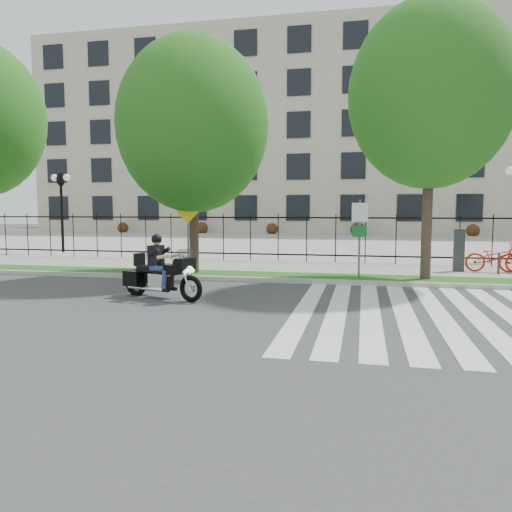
# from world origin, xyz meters

# --- Properties ---
(ground) EXTENTS (120.00, 120.00, 0.00)m
(ground) POSITION_xyz_m (0.00, 0.00, 0.00)
(ground) COLOR #39393C
(ground) RESTS_ON ground
(curb) EXTENTS (60.00, 0.20, 0.15)m
(curb) POSITION_xyz_m (0.00, 4.10, 0.07)
(curb) COLOR #A7A49D
(curb) RESTS_ON ground
(grass_verge) EXTENTS (60.00, 1.50, 0.15)m
(grass_verge) POSITION_xyz_m (0.00, 4.95, 0.07)
(grass_verge) COLOR #205415
(grass_verge) RESTS_ON ground
(sidewalk) EXTENTS (60.00, 3.50, 0.15)m
(sidewalk) POSITION_xyz_m (0.00, 7.45, 0.07)
(sidewalk) COLOR #9A9890
(sidewalk) RESTS_ON ground
(plaza) EXTENTS (80.00, 34.00, 0.10)m
(plaza) POSITION_xyz_m (0.00, 25.00, 0.05)
(plaza) COLOR #9A9890
(plaza) RESTS_ON ground
(crosswalk_stripes) EXTENTS (5.70, 8.00, 0.01)m
(crosswalk_stripes) POSITION_xyz_m (4.83, 0.00, 0.01)
(crosswalk_stripes) COLOR silver
(crosswalk_stripes) RESTS_ON ground
(iron_fence) EXTENTS (30.00, 0.06, 2.00)m
(iron_fence) POSITION_xyz_m (0.00, 9.20, 1.15)
(iron_fence) COLOR black
(iron_fence) RESTS_ON sidewalk
(office_building) EXTENTS (60.00, 21.90, 20.15)m
(office_building) POSITION_xyz_m (0.00, 44.92, 9.97)
(office_building) COLOR #AAA389
(office_building) RESTS_ON ground
(lamp_post_left) EXTENTS (1.06, 0.70, 4.25)m
(lamp_post_left) POSITION_xyz_m (-12.00, 12.00, 3.21)
(lamp_post_left) COLOR black
(lamp_post_left) RESTS_ON ground
(street_tree_1) EXTENTS (5.18, 5.18, 8.04)m
(street_tree_1) POSITION_xyz_m (-2.25, 4.95, 5.20)
(street_tree_1) COLOR #37251E
(street_tree_1) RESTS_ON grass_verge
(street_tree_2) EXTENTS (5.04, 5.04, 8.61)m
(street_tree_2) POSITION_xyz_m (5.46, 4.95, 5.86)
(street_tree_2) COLOR #37251E
(street_tree_2) RESTS_ON grass_verge
(sign_pole_regulatory) EXTENTS (0.50, 0.09, 2.50)m
(sign_pole_regulatory) POSITION_xyz_m (3.39, 4.58, 1.74)
(sign_pole_regulatory) COLOR #59595B
(sign_pole_regulatory) RESTS_ON grass_verge
(sign_pole_warning) EXTENTS (0.78, 0.09, 2.49)m
(sign_pole_warning) POSITION_xyz_m (-2.34, 4.58, 1.74)
(sign_pole_warning) COLOR #59595B
(sign_pole_warning) RESTS_ON grass_verge
(motorcycle_rider) EXTENTS (2.54, 1.29, 2.04)m
(motorcycle_rider) POSITION_xyz_m (-1.66, 0.65, 0.68)
(motorcycle_rider) COLOR black
(motorcycle_rider) RESTS_ON ground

